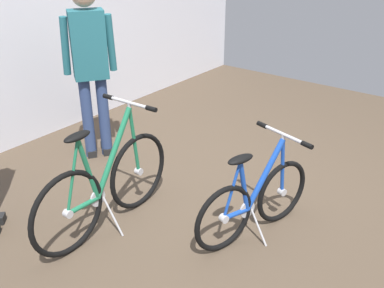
# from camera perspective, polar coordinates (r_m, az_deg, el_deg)

# --- Properties ---
(ground_plane) EXTENTS (7.37, 7.37, 0.00)m
(ground_plane) POSITION_cam_1_polar(r_m,az_deg,el_deg) (3.81, 2.27, -7.83)
(ground_plane) COLOR brown
(back_wall) EXTENTS (7.37, 0.10, 2.92)m
(back_wall) POSITION_cam_1_polar(r_m,az_deg,el_deg) (4.96, -21.32, 16.64)
(back_wall) COLOR silver
(back_wall) RESTS_ON ground_plane
(folding_bike_foreground) EXTENTS (1.09, 0.52, 0.79)m
(folding_bike_foreground) POSITION_cam_1_polar(r_m,az_deg,el_deg) (3.35, 8.08, -7.11)
(folding_bike_foreground) COLOR black
(folding_bike_foreground) RESTS_ON ground_plane
(display_bike_left) EXTENTS (1.39, 0.53, 0.97)m
(display_bike_left) POSITION_cam_1_polar(r_m,az_deg,el_deg) (3.43, -11.11, -5.37)
(display_bike_left) COLOR black
(display_bike_left) RESTS_ON ground_plane
(visitor_browsing) EXTENTS (0.45, 0.38, 1.71)m
(visitor_browsing) POSITION_cam_1_polar(r_m,az_deg,el_deg) (4.37, -13.02, 10.33)
(visitor_browsing) COLOR navy
(visitor_browsing) RESTS_ON ground_plane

